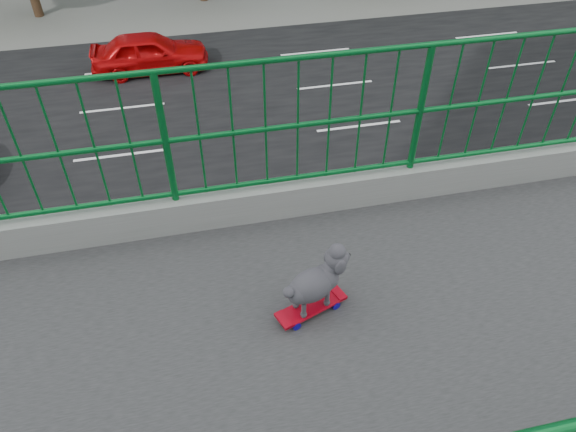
# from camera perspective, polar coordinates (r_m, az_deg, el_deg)

# --- Properties ---
(road) EXTENTS (18.00, 90.00, 0.02)m
(road) POSITION_cam_1_polar(r_m,az_deg,el_deg) (18.21, -17.21, 6.17)
(road) COLOR black
(road) RESTS_ON ground
(skateboard) EXTENTS (0.32, 0.55, 0.07)m
(skateboard) POSITION_cam_1_polar(r_m,az_deg,el_deg) (3.86, 2.47, -9.62)
(skateboard) COLOR red
(skateboard) RESTS_ON footbridge
(poodle) EXTENTS (0.33, 0.51, 0.45)m
(poodle) POSITION_cam_1_polar(r_m,az_deg,el_deg) (3.68, 2.96, -6.93)
(poodle) COLOR #302D33
(poodle) RESTS_ON skateboard
(car_4) EXTENTS (1.83, 4.54, 1.55)m
(car_4) POSITION_cam_1_polar(r_m,az_deg,el_deg) (22.83, -14.46, 16.45)
(car_4) COLOR #BA0709
(car_4) RESTS_ON ground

